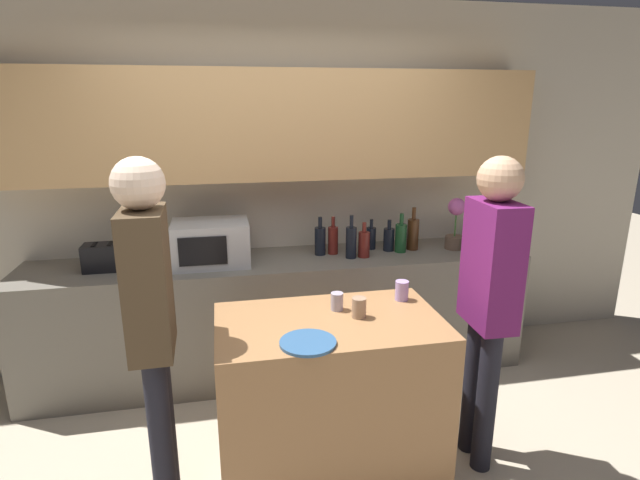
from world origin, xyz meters
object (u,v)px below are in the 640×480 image
(plate_on_island, at_px, (308,343))
(potted_plant, at_px, (455,224))
(bottle_4, at_px, (371,238))
(cup_0, at_px, (402,291))
(bottle_6, at_px, (401,237))
(cup_2, at_px, (337,301))
(person_center, at_px, (490,289))
(bottle_0, at_px, (320,240))
(bottle_5, at_px, (389,239))
(cup_1, at_px, (359,308))
(microwave, at_px, (211,243))
(bottle_2, at_px, (351,242))
(bottle_1, at_px, (333,240))
(bottle_7, at_px, (413,234))
(bottle_3, at_px, (364,244))
(person_left, at_px, (150,310))

(plate_on_island, bearing_deg, potted_plant, 44.91)
(bottle_4, height_order, cup_0, bottle_4)
(bottle_6, height_order, cup_2, bottle_6)
(plate_on_island, height_order, person_center, person_center)
(bottle_0, bearing_deg, person_center, -62.08)
(potted_plant, xyz_separation_m, bottle_5, (-0.51, 0.05, -0.11))
(potted_plant, height_order, cup_1, potted_plant)
(cup_0, xyz_separation_m, person_center, (0.40, -0.21, 0.06))
(microwave, distance_m, cup_0, 1.42)
(cup_1, bearing_deg, bottle_4, 70.33)
(plate_on_island, relative_size, cup_2, 2.77)
(plate_on_island, bearing_deg, cup_0, 34.41)
(cup_1, bearing_deg, bottle_2, 77.21)
(person_center, bearing_deg, cup_2, 81.31)
(bottle_1, distance_m, cup_1, 1.21)
(bottle_2, relative_size, cup_1, 3.02)
(bottle_4, distance_m, person_center, 1.33)
(bottle_2, distance_m, cup_1, 1.11)
(bottle_4, bearing_deg, bottle_1, -168.21)
(potted_plant, bearing_deg, bottle_7, 171.45)
(bottle_0, relative_size, bottle_3, 1.10)
(bottle_6, distance_m, person_center, 1.19)
(potted_plant, relative_size, bottle_3, 1.53)
(bottle_2, distance_m, bottle_4, 0.29)
(bottle_5, bearing_deg, person_left, -142.17)
(bottle_0, height_order, cup_2, bottle_0)
(potted_plant, xyz_separation_m, person_center, (-0.38, -1.18, -0.05))
(bottle_0, relative_size, bottle_4, 1.23)
(plate_on_island, bearing_deg, bottle_2, 67.28)
(bottle_2, bearing_deg, person_center, -67.91)
(bottle_0, height_order, cup_1, bottle_0)
(bottle_3, xyz_separation_m, bottle_5, (0.23, 0.12, -0.01))
(bottle_2, xyz_separation_m, bottle_6, (0.40, 0.07, -0.01))
(bottle_7, height_order, plate_on_island, bottle_7)
(bottle_7, xyz_separation_m, cup_0, (-0.47, -1.02, -0.03))
(bottle_7, relative_size, cup_0, 2.99)
(bottle_5, distance_m, person_center, 1.24)
(bottle_1, xyz_separation_m, cup_0, (0.15, -1.03, -0.02))
(bottle_6, distance_m, cup_1, 1.32)
(cup_0, height_order, cup_1, cup_0)
(bottle_6, relative_size, bottle_7, 0.90)
(bottle_6, distance_m, plate_on_island, 1.68)
(bottle_1, distance_m, bottle_2, 0.17)
(bottle_1, distance_m, cup_0, 1.04)
(bottle_5, xyz_separation_m, bottle_7, (0.19, -0.00, 0.03))
(bottle_2, bearing_deg, bottle_5, 20.13)
(person_center, bearing_deg, cup_1, 89.08)
(bottle_1, height_order, bottle_4, bottle_1)
(bottle_2, distance_m, person_center, 1.20)
(cup_0, bearing_deg, person_center, -27.54)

